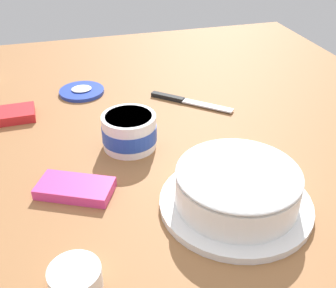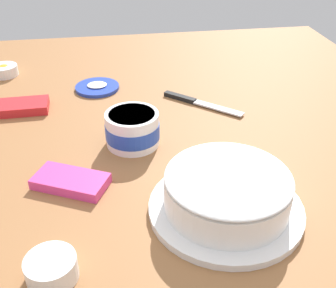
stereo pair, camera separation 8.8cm
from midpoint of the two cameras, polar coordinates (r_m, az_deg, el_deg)
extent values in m
plane|color=#936038|center=(0.98, -6.53, 0.90)|extent=(1.54, 1.54, 0.00)
cylinder|color=white|center=(0.77, 6.06, -8.27)|extent=(0.28, 0.28, 0.01)
cylinder|color=#DBB77A|center=(0.75, 6.19, -6.50)|extent=(0.20, 0.20, 0.05)
cylinder|color=white|center=(0.75, 6.22, -6.21)|extent=(0.22, 0.22, 0.06)
ellipsoid|color=white|center=(0.73, 6.38, -4.06)|extent=(0.22, 0.22, 0.03)
cylinder|color=white|center=(0.93, -8.09, 1.70)|extent=(0.12, 0.12, 0.08)
cylinder|color=#2347B2|center=(0.93, -8.08, 1.50)|extent=(0.12, 0.12, 0.03)
cylinder|color=white|center=(0.91, -8.25, 3.48)|extent=(0.10, 0.10, 0.01)
cylinder|color=#233DAD|center=(1.21, -13.91, 7.03)|extent=(0.13, 0.13, 0.01)
ellipsoid|color=white|center=(1.21, -13.96, 7.37)|extent=(0.06, 0.05, 0.01)
cube|color=silver|center=(1.10, 3.20, 5.25)|extent=(0.12, 0.11, 0.00)
cube|color=black|center=(1.14, -2.25, 6.46)|extent=(0.08, 0.08, 0.01)
cylinder|color=white|center=(0.66, -16.66, -17.59)|extent=(0.08, 0.08, 0.04)
cylinder|color=yellow|center=(0.66, -16.65, -17.65)|extent=(0.07, 0.07, 0.01)
ellipsoid|color=yellow|center=(0.65, -16.75, -17.25)|extent=(0.06, 0.06, 0.02)
cube|color=red|center=(1.13, -23.92, 3.53)|extent=(0.15, 0.08, 0.02)
cube|color=#E53D8E|center=(0.83, -15.74, -6.03)|extent=(0.16, 0.13, 0.02)
camera|label=1|loc=(0.04, -92.86, -1.82)|focal=44.06mm
camera|label=2|loc=(0.04, 87.14, 1.82)|focal=44.06mm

